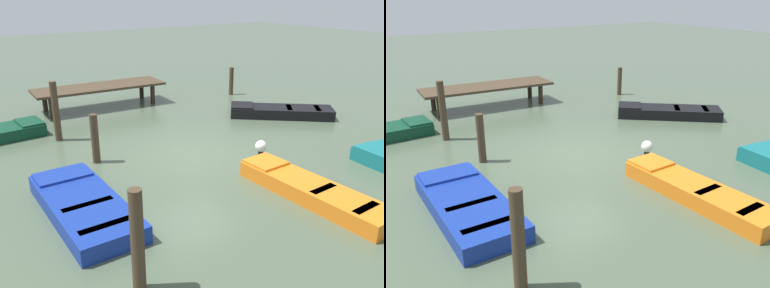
% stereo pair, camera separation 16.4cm
% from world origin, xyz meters
% --- Properties ---
extents(ground_plane, '(80.00, 80.00, 0.00)m').
position_xyz_m(ground_plane, '(0.00, 0.00, 0.00)').
color(ground_plane, '#475642').
extents(dock_segment, '(5.60, 2.00, 0.95)m').
position_xyz_m(dock_segment, '(-0.22, 6.75, 0.84)').
color(dock_segment, '#423323').
rests_on(dock_segment, ground_plane).
extents(rowboat_blue, '(1.49, 3.76, 0.46)m').
position_xyz_m(rowboat_blue, '(-4.06, -1.60, 0.22)').
color(rowboat_blue, navy).
rests_on(rowboat_blue, ground_plane).
extents(rowboat_black, '(3.81, 3.46, 0.46)m').
position_xyz_m(rowboat_black, '(5.21, 1.39, 0.22)').
color(rowboat_black, black).
rests_on(rowboat_black, ground_plane).
extents(rowboat_orange, '(1.16, 4.09, 0.46)m').
position_xyz_m(rowboat_orange, '(0.82, -3.98, 0.22)').
color(rowboat_orange, orange).
rests_on(rowboat_orange, ground_plane).
extents(mooring_piling_near_right, '(0.21, 0.21, 1.32)m').
position_xyz_m(mooring_piling_near_right, '(5.93, 5.40, 0.66)').
color(mooring_piling_near_right, '#423323').
rests_on(mooring_piling_near_right, ground_plane).
extents(mooring_piling_mid_right, '(0.23, 0.23, 2.02)m').
position_xyz_m(mooring_piling_mid_right, '(-3.02, 3.60, 1.01)').
color(mooring_piling_mid_right, '#423323').
rests_on(mooring_piling_mid_right, ground_plane).
extents(mooring_piling_far_left, '(0.23, 0.23, 1.48)m').
position_xyz_m(mooring_piling_far_left, '(-2.68, 1.08, 0.74)').
color(mooring_piling_far_left, '#423323').
rests_on(mooring_piling_far_left, ground_plane).
extents(mooring_piling_near_left, '(0.23, 0.23, 1.90)m').
position_xyz_m(mooring_piling_near_left, '(-4.16, -4.57, 0.95)').
color(mooring_piling_near_left, '#423323').
rests_on(mooring_piling_near_left, ground_plane).
extents(marker_buoy, '(0.36, 0.36, 0.48)m').
position_xyz_m(marker_buoy, '(1.73, -1.23, 0.29)').
color(marker_buoy, '#262626').
rests_on(marker_buoy, ground_plane).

